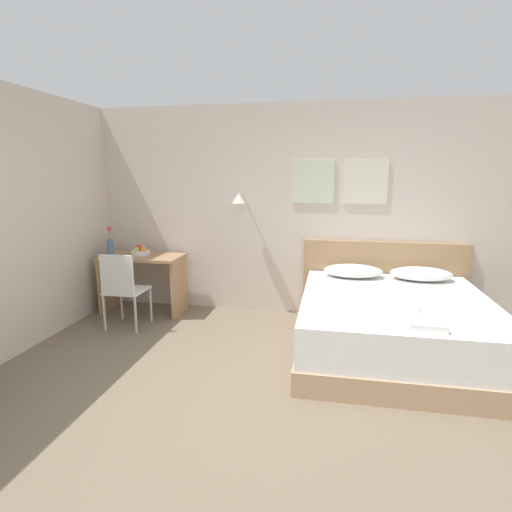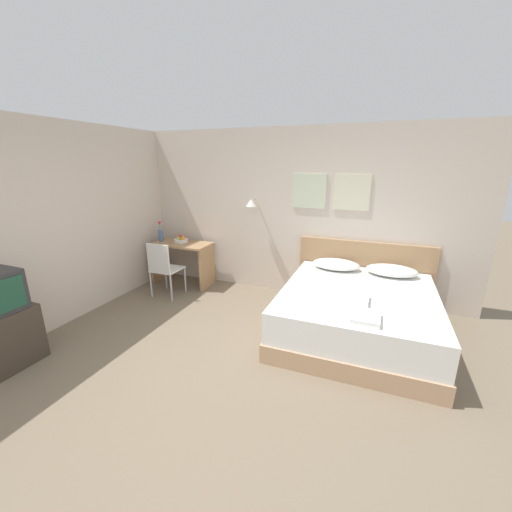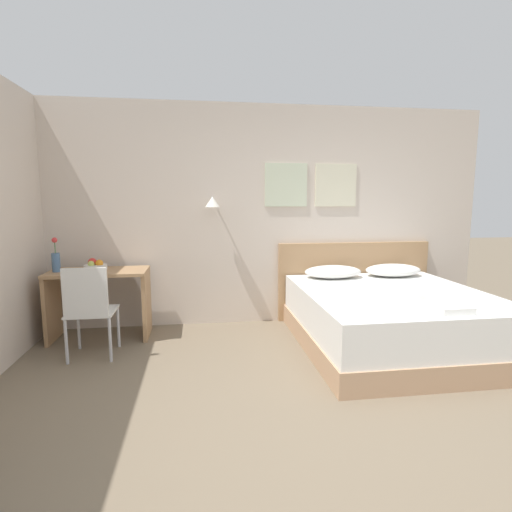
{
  "view_description": "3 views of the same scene",
  "coord_description": "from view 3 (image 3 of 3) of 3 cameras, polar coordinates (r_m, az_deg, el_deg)",
  "views": [
    {
      "loc": [
        0.61,
        -2.5,
        1.79
      ],
      "look_at": [
        -0.23,
        1.84,
        0.88
      ],
      "focal_mm": 28.0,
      "sensor_mm": 36.0,
      "label": 1
    },
    {
      "loc": [
        1.38,
        -2.32,
        2.11
      ],
      "look_at": [
        -0.25,
        1.83,
        0.79
      ],
      "focal_mm": 22.0,
      "sensor_mm": 36.0,
      "label": 2
    },
    {
      "loc": [
        -0.71,
        -2.28,
        1.54
      ],
      "look_at": [
        -0.22,
        1.16,
        1.03
      ],
      "focal_mm": 28.0,
      "sensor_mm": 36.0,
      "label": 3
    }
  ],
  "objects": [
    {
      "name": "bed",
      "position": [
        4.41,
        18.8,
        -8.58
      ],
      "size": [
        1.85,
        2.03,
        0.6
      ],
      "color": "tan",
      "rests_on": "ground_plane"
    },
    {
      "name": "fruit_bowl",
      "position": [
        4.72,
        -22.0,
        -1.3
      ],
      "size": [
        0.24,
        0.24,
        0.13
      ],
      "color": "silver",
      "rests_on": "desk"
    },
    {
      "name": "pillow_right",
      "position": [
        5.16,
        18.98,
        -1.92
      ],
      "size": [
        0.68,
        0.41,
        0.15
      ],
      "color": "white",
      "rests_on": "bed"
    },
    {
      "name": "desk",
      "position": [
        4.72,
        -21.45,
        -4.84
      ],
      "size": [
        1.04,
        0.53,
        0.76
      ],
      "color": "#A87F56",
      "rests_on": "ground_plane"
    },
    {
      "name": "wall_back",
      "position": [
        4.92,
        0.23,
        5.81
      ],
      "size": [
        5.73,
        0.31,
        2.65
      ],
      "color": "beige",
      "rests_on": "ground_plane"
    },
    {
      "name": "flower_vase",
      "position": [
        4.75,
        -26.68,
        -0.51
      ],
      "size": [
        0.08,
        0.08,
        0.37
      ],
      "color": "#4C7099",
      "rests_on": "desk"
    },
    {
      "name": "pillow_left",
      "position": [
        4.86,
        10.93,
        -2.22
      ],
      "size": [
        0.68,
        0.41,
        0.15
      ],
      "color": "white",
      "rests_on": "bed"
    },
    {
      "name": "desk_chair",
      "position": [
        4.13,
        -22.75,
        -6.55
      ],
      "size": [
        0.43,
        0.43,
        0.91
      ],
      "color": "white",
      "rests_on": "ground_plane"
    },
    {
      "name": "headboard",
      "position": [
        5.29,
        13.8,
        -3.42
      ],
      "size": [
        1.97,
        0.06,
        0.98
      ],
      "color": "#A87F56",
      "rests_on": "ground_plane"
    },
    {
      "name": "folded_towel_near_foot",
      "position": [
        4.05,
        20.4,
        -5.32
      ],
      "size": [
        0.35,
        0.29,
        0.06
      ],
      "color": "white",
      "rests_on": "bed"
    },
    {
      "name": "ground_plane",
      "position": [
        2.84,
        8.4,
        -24.63
      ],
      "size": [
        24.0,
        24.0,
        0.0
      ],
      "primitive_type": "plane",
      "color": "#756651"
    },
    {
      "name": "folded_towel_mid_bed",
      "position": [
        3.76,
        25.81,
        -6.66
      ],
      "size": [
        0.28,
        0.31,
        0.06
      ],
      "color": "white",
      "rests_on": "bed"
    }
  ]
}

